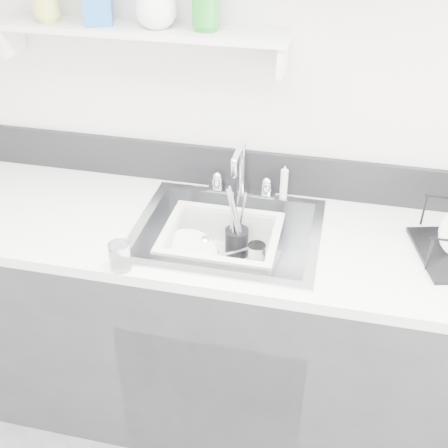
# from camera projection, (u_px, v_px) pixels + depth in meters

# --- Properties ---
(room_shell) EXTENTS (3.50, 3.00, 2.60)m
(room_shell) POSITION_uv_depth(u_px,v_px,m) (116.00, 116.00, 0.87)
(room_shell) COLOR silver
(room_shell) RESTS_ON ground
(counter_run) EXTENTS (3.20, 0.62, 0.92)m
(counter_run) POSITION_uv_depth(u_px,v_px,m) (227.00, 326.00, 2.20)
(counter_run) COLOR #2A2A2D
(counter_run) RESTS_ON ground
(backsplash) EXTENTS (3.20, 0.02, 0.16)m
(backsplash) POSITION_uv_depth(u_px,v_px,m) (244.00, 170.00, 2.14)
(backsplash) COLOR black
(backsplash) RESTS_ON counter_run
(sink) EXTENTS (0.64, 0.52, 0.20)m
(sink) POSITION_uv_depth(u_px,v_px,m) (227.00, 251.00, 2.00)
(sink) COLOR silver
(sink) RESTS_ON counter_run
(faucet) EXTENTS (0.26, 0.18, 0.23)m
(faucet) POSITION_uv_depth(u_px,v_px,m) (241.00, 181.00, 2.11)
(faucet) COLOR silver
(faucet) RESTS_ON counter_run
(side_sprayer) EXTENTS (0.03, 0.03, 0.14)m
(side_sprayer) POSITION_uv_depth(u_px,v_px,m) (284.00, 182.00, 2.08)
(side_sprayer) COLOR silver
(side_sprayer) RESTS_ON counter_run
(wall_shelf) EXTENTS (1.00, 0.16, 0.12)m
(wall_shelf) POSITION_uv_depth(u_px,v_px,m) (140.00, 32.00, 1.86)
(wall_shelf) COLOR silver
(wall_shelf) RESTS_ON room_shell
(wash_tub) EXTENTS (0.44, 0.38, 0.16)m
(wash_tub) POSITION_uv_depth(u_px,v_px,m) (221.00, 249.00, 2.00)
(wash_tub) COLOR silver
(wash_tub) RESTS_ON sink
(plate_stack) EXTENTS (0.26, 0.25, 0.10)m
(plate_stack) POSITION_uv_depth(u_px,v_px,m) (191.00, 261.00, 2.01)
(plate_stack) COLOR white
(plate_stack) RESTS_ON wash_tub
(utensil_cup) EXTENTS (0.09, 0.09, 0.29)m
(utensil_cup) POSITION_uv_depth(u_px,v_px,m) (237.00, 240.00, 2.05)
(utensil_cup) COLOR black
(utensil_cup) RESTS_ON wash_tub
(ladle) EXTENTS (0.25, 0.23, 0.07)m
(ladle) POSITION_uv_depth(u_px,v_px,m) (215.00, 256.00, 2.02)
(ladle) COLOR silver
(ladle) RESTS_ON wash_tub
(tumbler_in_tub) EXTENTS (0.07, 0.07, 0.09)m
(tumbler_in_tub) POSITION_uv_depth(u_px,v_px,m) (256.00, 256.00, 2.00)
(tumbler_in_tub) COLOR white
(tumbler_in_tub) RESTS_ON wash_tub
(tumbler_counter) EXTENTS (0.08, 0.08, 0.09)m
(tumbler_counter) POSITION_uv_depth(u_px,v_px,m) (120.00, 256.00, 1.75)
(tumbler_counter) COLOR white
(tumbler_counter) RESTS_ON counter_run
(bowl_small) EXTENTS (0.12, 0.12, 0.03)m
(bowl_small) POSITION_uv_depth(u_px,v_px,m) (249.00, 274.00, 1.96)
(bowl_small) COLOR white
(bowl_small) RESTS_ON wash_tub
(soap_bottle_c) EXTENTS (0.16, 0.16, 0.17)m
(soap_bottle_c) POSITION_uv_depth(u_px,v_px,m) (155.00, 0.00, 1.79)
(soap_bottle_c) COLOR white
(soap_bottle_c) RESTS_ON wall_shelf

